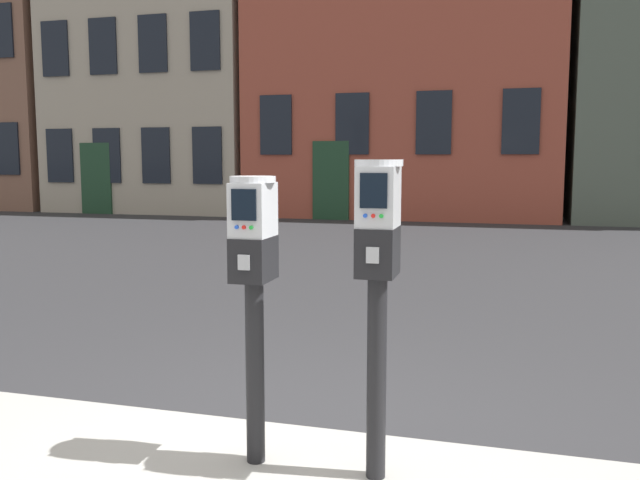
# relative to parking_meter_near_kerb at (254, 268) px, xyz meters

# --- Properties ---
(ground_plane) EXTENTS (160.00, 160.00, 0.00)m
(ground_plane) POSITION_rel_parking_meter_near_kerb_xyz_m (0.05, 0.28, -1.10)
(ground_plane) COLOR #28282B
(parking_meter_near_kerb) EXTENTS (0.22, 0.25, 1.40)m
(parking_meter_near_kerb) POSITION_rel_parking_meter_near_kerb_xyz_m (0.00, 0.00, 0.00)
(parking_meter_near_kerb) COLOR black
(parking_meter_near_kerb) RESTS_ON sidewalk_slab
(parking_meter_twin_adjacent) EXTENTS (0.22, 0.25, 1.47)m
(parking_meter_twin_adjacent) POSITION_rel_parking_meter_near_kerb_xyz_m (0.60, 0.00, 0.05)
(parking_meter_twin_adjacent) COLOR black
(parking_meter_twin_adjacent) RESTS_ON sidewalk_slab
(townhouse_orange_brick) EXTENTS (6.45, 6.40, 12.54)m
(townhouse_orange_brick) POSITION_rel_parking_meter_near_kerb_xyz_m (-9.52, 17.63, 5.17)
(townhouse_orange_brick) COLOR #9E9384
(townhouse_orange_brick) RESTS_ON ground_plane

